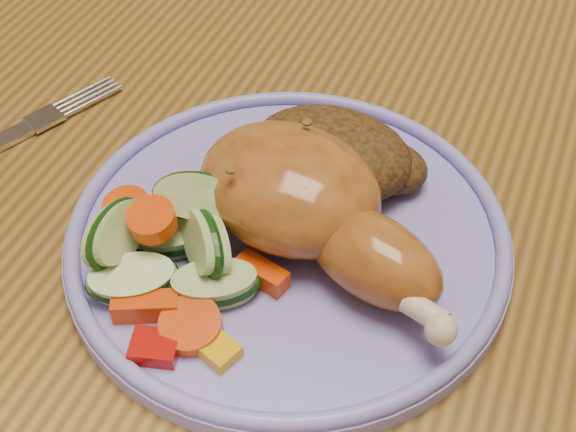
{
  "coord_description": "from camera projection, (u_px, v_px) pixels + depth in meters",
  "views": [
    {
      "loc": [
        0.09,
        -0.43,
        1.12
      ],
      "look_at": [
        -0.03,
        -0.13,
        0.78
      ],
      "focal_mm": 50.0,
      "sensor_mm": 36.0,
      "label": 1
    }
  ],
  "objects": [
    {
      "name": "chicken_leg",
      "position": [
        309.0,
        204.0,
        0.46
      ],
      "size": [
        0.18,
        0.12,
        0.06
      ],
      "color": "#A85F23",
      "rests_on": "plate"
    },
    {
      "name": "dining_table",
      "position": [
        386.0,
        217.0,
        0.62
      ],
      "size": [
        0.9,
        1.4,
        0.75
      ],
      "color": "brown",
      "rests_on": "ground"
    },
    {
      "name": "plate",
      "position": [
        288.0,
        240.0,
        0.49
      ],
      "size": [
        0.27,
        0.27,
        0.01
      ],
      "primitive_type": "cylinder",
      "color": "#807ADB",
      "rests_on": "dining_table"
    },
    {
      "name": "chair_far",
      "position": [
        506.0,
        8.0,
        1.15
      ],
      "size": [
        0.42,
        0.42,
        0.91
      ],
      "color": "#4C2D16",
      "rests_on": "ground"
    },
    {
      "name": "vegetable_pile",
      "position": [
        171.0,
        251.0,
        0.45
      ],
      "size": [
        0.13,
        0.12,
        0.06
      ],
      "color": "#A50A05",
      "rests_on": "plate"
    },
    {
      "name": "rice_pilaf",
      "position": [
        335.0,
        156.0,
        0.51
      ],
      "size": [
        0.11,
        0.08,
        0.05
      ],
      "color": "#4F3313",
      "rests_on": "plate"
    },
    {
      "name": "plate_rim",
      "position": [
        288.0,
        228.0,
        0.48
      ],
      "size": [
        0.27,
        0.27,
        0.01
      ],
      "primitive_type": "torus",
      "color": "#807ADB",
      "rests_on": "plate"
    }
  ]
}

